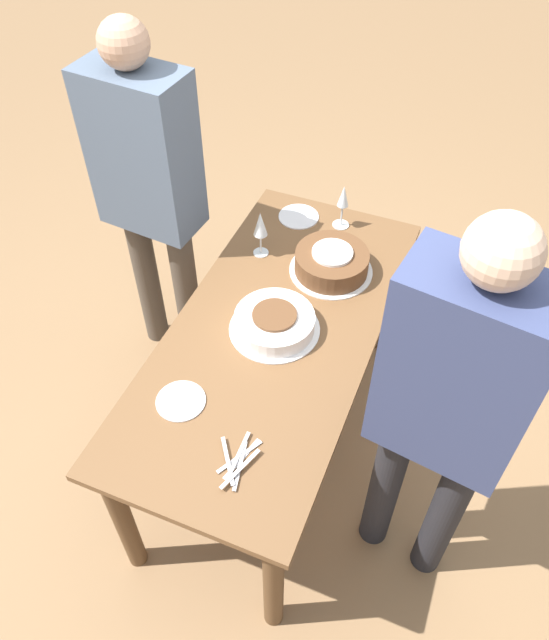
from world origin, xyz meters
The scene contains 11 objects.
ground_plane centered at (0.00, 0.00, 0.00)m, with size 12.00×12.00×0.00m, color #8E6B47.
dining_table centered at (0.00, 0.00, 0.61)m, with size 1.56×0.72×0.72m.
cake_center_white centered at (0.00, 0.00, 0.76)m, with size 0.33×0.33×0.08m.
cake_front_chocolate centered at (0.37, -0.09, 0.77)m, with size 0.33×0.33×0.10m.
wine_glass_near centered at (0.66, -0.04, 0.86)m, with size 0.07×0.07×0.20m.
wine_glass_far centered at (0.37, 0.21, 0.87)m, with size 0.06×0.06×0.21m.
dessert_plate_left centered at (-0.41, 0.17, 0.73)m, with size 0.16×0.16×0.01m.
dessert_plate_right centered at (0.64, 0.15, 0.73)m, with size 0.17×0.17×0.01m.
fork_pile centered at (-0.54, -0.10, 0.73)m, with size 0.21×0.13×0.02m.
person_cutting centered at (-0.27, -0.64, 0.98)m, with size 0.28×0.43×1.62m.
person_watching centered at (0.34, 0.68, 0.97)m, with size 0.25×0.42×1.61m.
Camera 1 is at (-1.40, -0.57, 2.42)m, focal length 35.00 mm.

